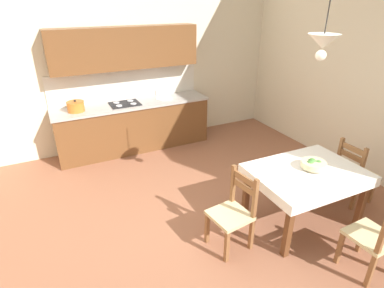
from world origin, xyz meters
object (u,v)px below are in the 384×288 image
at_px(dining_chair_window_side, 354,173).
at_px(pendant_lamp, 323,42).
at_px(dining_chair_tv_side, 233,213).
at_px(kitchen_cabinetry, 132,105).
at_px(dining_chair_camera_side, 375,238).
at_px(dining_table, 306,179).
at_px(fruit_bowl, 313,164).

relative_size(dining_chair_window_side, pendant_lamp, 1.16).
relative_size(dining_chair_tv_side, dining_chair_window_side, 1.00).
relative_size(kitchen_cabinetry, pendant_lamp, 3.49).
height_order(dining_chair_tv_side, pendant_lamp, pendant_lamp).
distance_m(kitchen_cabinetry, dining_chair_camera_side, 4.25).
xyz_separation_m(kitchen_cabinetry, dining_table, (1.26, -3.08, -0.23)).
bearing_deg(kitchen_cabinetry, dining_chair_camera_side, -71.98).
height_order(kitchen_cabinetry, dining_chair_camera_side, kitchen_cabinetry).
bearing_deg(dining_chair_tv_side, dining_chair_window_side, 0.13).
relative_size(kitchen_cabinetry, dining_chair_window_side, 3.02).
distance_m(kitchen_cabinetry, pendant_lamp, 3.55).
bearing_deg(pendant_lamp, dining_table, -23.70).
bearing_deg(dining_chair_tv_side, pendant_lamp, -0.18).
xyz_separation_m(dining_table, dining_chair_tv_side, (-1.02, 0.03, -0.18)).
xyz_separation_m(dining_chair_window_side, pendant_lamp, (-1.03, -0.01, 1.79)).
distance_m(dining_table, pendant_lamp, 1.61).
bearing_deg(dining_chair_tv_side, kitchen_cabinetry, 94.48).
xyz_separation_m(dining_chair_window_side, dining_chair_camera_side, (-0.91, -0.98, 0.00)).
bearing_deg(fruit_bowl, dining_chair_camera_side, -92.60).
distance_m(fruit_bowl, pendant_lamp, 1.43).
xyz_separation_m(dining_chair_camera_side, fruit_bowl, (0.04, 0.95, 0.37)).
bearing_deg(dining_chair_window_side, kitchen_cabinetry, 126.15).
bearing_deg(dining_table, fruit_bowl, 3.07).
height_order(kitchen_cabinetry, dining_table, kitchen_cabinetry).
bearing_deg(dining_table, dining_chair_window_side, 2.33).
distance_m(dining_chair_camera_side, pendant_lamp, 2.04).
height_order(kitchen_cabinetry, dining_chair_window_side, kitchen_cabinetry).
xyz_separation_m(dining_chair_tv_side, dining_chair_window_side, (1.98, 0.00, 0.00)).
distance_m(dining_chair_tv_side, dining_chair_camera_side, 1.45).
xyz_separation_m(dining_table, fruit_bowl, (0.09, 0.00, 0.19)).
distance_m(dining_chair_tv_side, fruit_bowl, 1.17).
height_order(kitchen_cabinetry, pendant_lamp, pendant_lamp).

